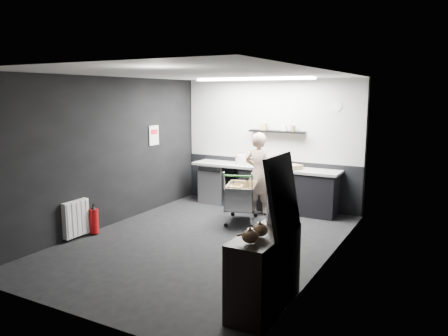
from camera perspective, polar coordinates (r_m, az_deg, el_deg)
The scene contains 22 objects.
floor at distance 7.28m, azimuth -2.63°, elevation -9.55°, with size 5.50×5.50×0.00m, color black.
ceiling at distance 6.88m, azimuth -2.81°, elevation 12.20°, with size 5.50×5.50×0.00m, color white.
wall_back at distance 9.39m, azimuth 6.05°, elevation 3.24°, with size 5.50×5.50×0.00m, color black.
wall_front at distance 4.86m, azimuth -19.85°, elevation -3.36°, with size 5.50×5.50×0.00m, color black.
wall_left at distance 8.16m, azimuth -14.81°, elevation 2.00°, with size 5.50×5.50×0.00m, color black.
wall_right at distance 6.16m, azimuth 13.38°, elevation -0.36°, with size 5.50×5.50×0.00m, color black.
kitchen_wall_panel at distance 9.33m, azimuth 6.06°, elevation 6.28°, with size 3.95×0.02×1.70m, color silver.
dado_panel at distance 9.50m, azimuth 5.91°, elevation -1.87°, with size 3.95×0.02×1.00m, color black.
floating_shelf at distance 9.17m, azimuth 6.92°, elevation 4.76°, with size 1.20×0.22×0.04m, color black.
wall_clock at distance 8.86m, azimuth 14.53°, elevation 7.79°, with size 0.20×0.20×0.03m, color white.
poster at distance 9.11m, azimuth -9.15°, elevation 4.24°, with size 0.02×0.30×0.40m, color white.
poster_red_band at distance 9.10m, azimuth -9.14°, elevation 4.67°, with size 0.01×0.22×0.10m, color red.
radiator at distance 7.70m, azimuth -18.77°, elevation -6.26°, with size 0.10×0.50×0.60m, color white.
ceiling_strip at distance 8.51m, azimuth 3.83°, elevation 11.51°, with size 2.40×0.20×0.04m, color white.
prep_counter at distance 9.18m, azimuth 5.94°, elevation -2.55°, with size 3.20×0.61×0.90m.
person at distance 8.72m, azimuth 4.57°, elevation -0.72°, with size 0.60×0.39×1.65m, color beige.
shopping_cart at distance 8.20m, azimuth 2.28°, elevation -3.91°, with size 0.79×1.06×0.99m.
sideboard at distance 5.02m, azimuth 5.59°, elevation -11.86°, with size 0.50×1.17×1.75m.
fire_extinguisher at distance 7.87m, azimuth -16.63°, elevation -6.54°, with size 0.16×0.16×0.52m.
cardboard_box at distance 8.89m, azimuth 8.46°, elevation 0.19°, with size 0.46×0.35×0.09m, color #9E8954.
pink_tub at distance 9.36m, azimuth 2.11°, elevation 1.11°, with size 0.20×0.20×0.20m, color silver.
white_container at distance 9.30m, azimuth 2.27°, elevation 0.89°, with size 0.17×0.13×0.15m, color white.
Camera 1 is at (3.58, -5.87, 2.40)m, focal length 35.00 mm.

